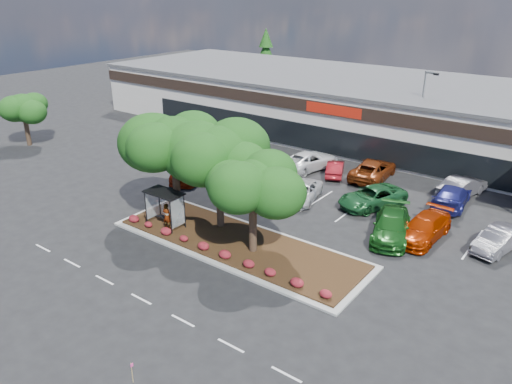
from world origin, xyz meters
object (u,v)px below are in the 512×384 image
Objects in this scene: light_pole at (421,123)px; car_0 at (205,166)px; car_1 at (192,169)px; survey_stake at (132,370)px.

light_pole is 1.59× the size of car_0.
car_1 is (-0.20, -1.38, 0.06)m from car_0.
car_0 is at bearing 62.13° from car_1.
car_0 is at bearing -132.21° from light_pole.
car_0 is at bearing 125.29° from survey_stake.
survey_stake is 25.73m from car_0.
light_pole is 1.47× the size of car_1.
survey_stake is 0.19× the size of car_0.
light_pole is at bearing 65.42° from car_0.
survey_stake is at bearing -71.92° from car_1.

